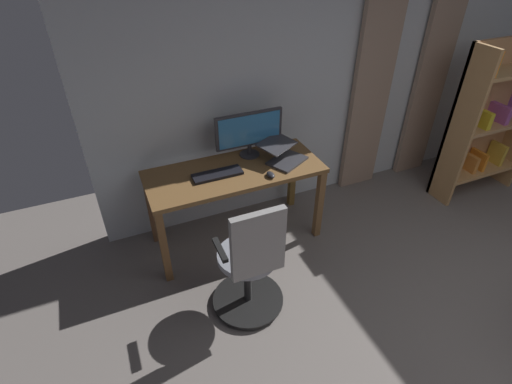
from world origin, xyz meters
TOP-DOWN VIEW (x-y plane):
  - back_room_partition at (0.00, -2.82)m, footprint 4.86×0.10m
  - curtain_left_panel at (-1.08, -2.71)m, footprint 0.39×0.06m
  - curtain_right_panel at (-0.32, -2.71)m, footprint 0.43×0.06m
  - desk at (1.29, -2.36)m, footprint 1.51×0.61m
  - office_chair at (1.49, -1.53)m, footprint 0.56×0.56m
  - computer_monitor at (1.07, -2.55)m, footprint 0.62×0.18m
  - computer_keyboard at (1.45, -2.33)m, footprint 0.42×0.14m
  - laptop at (0.84, -2.34)m, footprint 0.45×0.46m
  - computer_mouse at (1.05, -2.14)m, footprint 0.06×0.10m
  - bookshelf at (-1.40, -2.13)m, footprint 0.96×0.30m

SIDE VIEW (x-z plane):
  - office_chair at x=1.49m, z-range -0.04..1.01m
  - desk at x=1.29m, z-range 0.28..1.04m
  - computer_keyboard at x=1.45m, z-range 0.76..0.78m
  - computer_mouse at x=1.05m, z-range 0.76..0.80m
  - laptop at x=0.84m, z-range 0.74..0.90m
  - bookshelf at x=-1.40m, z-range 0.01..1.64m
  - computer_monitor at x=1.07m, z-range 0.79..1.20m
  - curtain_left_panel at x=-1.08m, z-range 0.00..2.48m
  - curtain_right_panel at x=-0.32m, z-range 0.00..2.48m
  - back_room_partition at x=0.00m, z-range 0.00..2.88m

